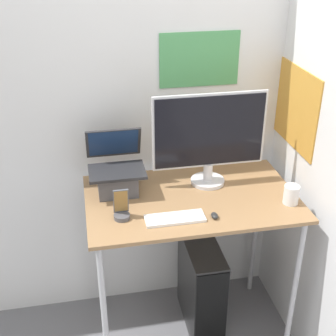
% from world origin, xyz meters
% --- Properties ---
extents(wall_back, '(6.00, 0.06, 2.60)m').
position_xyz_m(wall_back, '(0.00, 0.75, 1.30)').
color(wall_back, silver).
rests_on(wall_back, ground_plane).
extents(desk, '(1.09, 0.66, 0.95)m').
position_xyz_m(desk, '(0.00, 0.33, 0.85)').
color(desk, '#936D47').
rests_on(desk, ground_plane).
extents(laptop, '(0.29, 0.29, 0.32)m').
position_xyz_m(laptop, '(-0.37, 0.46, 1.05)').
color(laptop, '#4C4C51').
rests_on(laptop, desk).
extents(monitor, '(0.60, 0.18, 0.50)m').
position_xyz_m(monitor, '(0.12, 0.46, 1.21)').
color(monitor, silver).
rests_on(monitor, desk).
extents(keyboard, '(0.29, 0.10, 0.02)m').
position_xyz_m(keyboard, '(-0.13, 0.14, 0.96)').
color(keyboard, white).
rests_on(keyboard, desk).
extents(mouse, '(0.03, 0.05, 0.02)m').
position_xyz_m(mouse, '(0.06, 0.12, 0.96)').
color(mouse, '#262626').
rests_on(mouse, desk).
extents(cell_phone, '(0.08, 0.08, 0.16)m').
position_xyz_m(cell_phone, '(-0.37, 0.21, 1.00)').
color(cell_phone, '#4C4C51').
rests_on(cell_phone, desk).
extents(computer_tower, '(0.19, 0.45, 0.57)m').
position_xyz_m(computer_tower, '(0.09, 0.40, 0.28)').
color(computer_tower, black).
rests_on(computer_tower, ground_plane).
extents(mug, '(0.08, 0.08, 0.10)m').
position_xyz_m(mug, '(0.47, 0.18, 1.00)').
color(mug, white).
rests_on(mug, desk).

